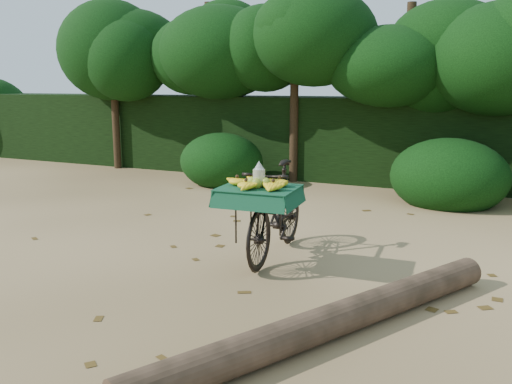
% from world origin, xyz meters
% --- Properties ---
extents(ground, '(80.00, 80.00, 0.00)m').
position_xyz_m(ground, '(0.00, 0.00, 0.00)').
color(ground, tan).
rests_on(ground, ground).
extents(vendor_bicycle, '(0.88, 1.96, 1.17)m').
position_xyz_m(vendor_bicycle, '(-0.11, 0.33, 0.60)').
color(vendor_bicycle, black).
rests_on(vendor_bicycle, ground).
extents(fallen_log, '(2.11, 3.65, 0.29)m').
position_xyz_m(fallen_log, '(1.18, -1.40, 0.14)').
color(fallen_log, brown).
rests_on(fallen_log, ground).
extents(hedge_backdrop, '(26.00, 1.80, 1.80)m').
position_xyz_m(hedge_backdrop, '(0.00, 6.30, 0.90)').
color(hedge_backdrop, black).
rests_on(hedge_backdrop, ground).
extents(tree_row, '(14.50, 2.00, 4.00)m').
position_xyz_m(tree_row, '(-0.65, 5.50, 2.00)').
color(tree_row, black).
rests_on(tree_row, ground).
extents(bush_clumps, '(8.80, 1.70, 0.90)m').
position_xyz_m(bush_clumps, '(0.50, 4.30, 0.45)').
color(bush_clumps, black).
rests_on(bush_clumps, ground).
extents(leaf_litter, '(7.00, 7.30, 0.01)m').
position_xyz_m(leaf_litter, '(0.00, 0.65, 0.01)').
color(leaf_litter, '#503A15').
rests_on(leaf_litter, ground).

